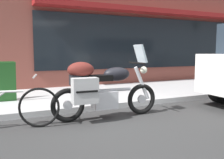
% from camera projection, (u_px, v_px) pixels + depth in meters
% --- Properties ---
extents(ground_plane, '(80.00, 80.00, 0.00)m').
position_uv_depth(ground_plane, '(121.00, 125.00, 4.33)').
color(ground_plane, '#313131').
extents(storefront_building, '(21.54, 0.90, 5.90)m').
position_uv_depth(storefront_building, '(215.00, 12.00, 10.79)').
color(storefront_building, brown).
rests_on(storefront_building, ground_plane).
extents(touring_motorcycle, '(2.10, 0.63, 1.38)m').
position_uv_depth(touring_motorcycle, '(101.00, 87.00, 4.66)').
color(touring_motorcycle, black).
rests_on(touring_motorcycle, ground_plane).
extents(parked_bicycle, '(1.69, 0.58, 0.92)m').
position_uv_depth(parked_bicycle, '(4.00, 107.00, 4.08)').
color(parked_bicycle, black).
rests_on(parked_bicycle, ground_plane).
extents(sandwich_board_sign, '(0.55, 0.41, 0.89)m').
position_uv_depth(sandwich_board_sign, '(3.00, 82.00, 5.74)').
color(sandwich_board_sign, '#1E511E').
rests_on(sandwich_board_sign, sidewalk_curb).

